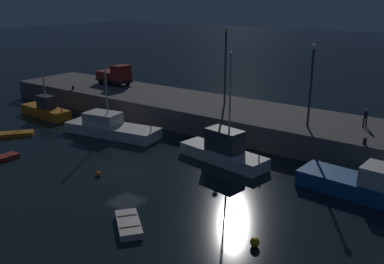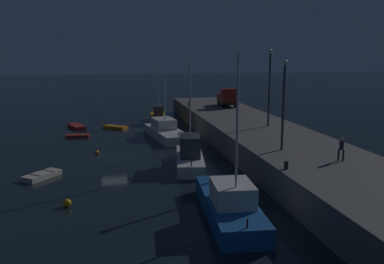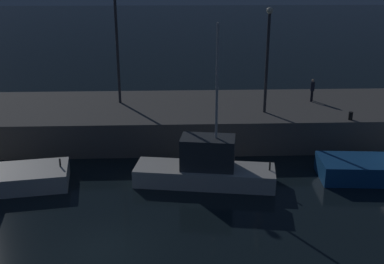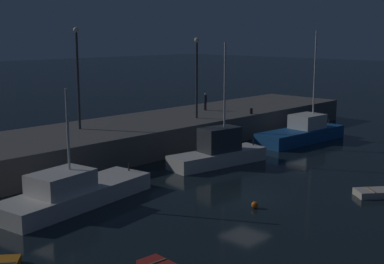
{
  "view_description": "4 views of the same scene",
  "coord_description": "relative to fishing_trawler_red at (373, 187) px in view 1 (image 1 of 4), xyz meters",
  "views": [
    {
      "loc": [
        22.28,
        -21.83,
        13.19
      ],
      "look_at": [
        1.12,
        7.54,
        1.65
      ],
      "focal_mm": 39.6,
      "sensor_mm": 36.0,
      "label": 1
    },
    {
      "loc": [
        40.2,
        -0.29,
        9.98
      ],
      "look_at": [
        1.53,
        7.51,
        2.44
      ],
      "focal_mm": 38.96,
      "sensor_mm": 36.0,
      "label": 2
    },
    {
      "loc": [
        3.25,
        -17.64,
        11.6
      ],
      "look_at": [
        4.36,
        9.59,
        2.14
      ],
      "focal_mm": 43.1,
      "sensor_mm": 36.0,
      "label": 3
    },
    {
      "loc": [
        -24.3,
        -18.98,
        9.84
      ],
      "look_at": [
        4.22,
        8.61,
        2.35
      ],
      "focal_mm": 49.22,
      "sensor_mm": 36.0,
      "label": 4
    }
  ],
  "objects": [
    {
      "name": "fishing_trawler_red",
      "position": [
        0.0,
        0.0,
        0.0
      ],
      "size": [
        9.92,
        3.58,
        10.01
      ],
      "color": "#195193",
      "rests_on": "ground"
    },
    {
      "name": "bollard_west",
      "position": [
        -1.9,
        4.47,
        1.69
      ],
      "size": [
        0.28,
        0.28,
        0.54
      ],
      "primitive_type": "cylinder",
      "color": "black",
      "rests_on": "pier_quay"
    },
    {
      "name": "pier_quay",
      "position": [
        -16.91,
        8.46,
        0.28
      ],
      "size": [
        60.5,
        9.12,
        2.29
      ],
      "color": "#5B5956",
      "rests_on": "ground"
    },
    {
      "name": "rowboat_blue_far",
      "position": [
        -27.36,
        -10.83,
        -0.7
      ],
      "size": [
        1.25,
        2.74,
        0.36
      ],
      "color": "#B22823",
      "rests_on": "ground"
    },
    {
      "name": "fishing_boat_blue",
      "position": [
        -25.01,
        -0.5,
        -0.08
      ],
      "size": [
        10.24,
        4.47,
        6.82
      ],
      "color": "silver",
      "rests_on": "ground"
    },
    {
      "name": "dinghy_red_small",
      "position": [
        -10.87,
        -12.57,
        -0.66
      ],
      "size": [
        3.28,
        3.01,
        0.45
      ],
      "color": "beige",
      "rests_on": "ground"
    },
    {
      "name": "dockworker",
      "position": [
        -3.15,
        9.24,
        2.41
      ],
      "size": [
        0.43,
        0.43,
        1.72
      ],
      "color": "black",
      "rests_on": "pier_quay"
    },
    {
      "name": "utility_truck",
      "position": [
        -34.71,
        9.89,
        2.67
      ],
      "size": [
        5.26,
        2.66,
        2.66
      ],
      "color": "black",
      "rests_on": "pier_quay"
    },
    {
      "name": "fishing_boat_white",
      "position": [
        -11.89,
        -0.16,
        0.15
      ],
      "size": [
        8.28,
        3.52,
        9.16
      ],
      "color": "silver",
      "rests_on": "ground"
    },
    {
      "name": "lamp_post_west",
      "position": [
        -17.73,
        9.45,
        6.1
      ],
      "size": [
        0.44,
        0.44,
        8.01
      ],
      "color": "#38383D",
      "rests_on": "pier_quay"
    },
    {
      "name": "mooring_buoy_mid",
      "position": [
        -3.76,
        -9.97,
        -0.59
      ],
      "size": [
        0.55,
        0.55,
        0.55
      ],
      "primitive_type": "sphere",
      "color": "orange",
      "rests_on": "ground"
    },
    {
      "name": "rowboat_white_mid",
      "position": [
        -32.44,
        -6.26,
        -0.69
      ],
      "size": [
        3.09,
        3.4,
        0.39
      ],
      "color": "orange",
      "rests_on": "ground"
    },
    {
      "name": "mooring_buoy_near",
      "position": [
        -18.12,
        -8.39,
        -0.66
      ],
      "size": [
        0.4,
        0.4,
        0.4
      ],
      "primitive_type": "sphere",
      "color": "orange",
      "rests_on": "ground"
    },
    {
      "name": "bollard_central",
      "position": [
        -36.74,
        4.6,
        1.66
      ],
      "size": [
        0.28,
        0.28,
        0.47
      ],
      "primitive_type": "cylinder",
      "color": "black",
      "rests_on": "pier_quay"
    },
    {
      "name": "fishing_boat_orange",
      "position": [
        -36.03,
        -0.09,
        -0.05
      ],
      "size": [
        7.35,
        2.49,
        7.82
      ],
      "color": "orange",
      "rests_on": "ground"
    },
    {
      "name": "ground_plane",
      "position": [
        -16.91,
        -6.76,
        -0.86
      ],
      "size": [
        320.0,
        320.0,
        0.0
      ],
      "primitive_type": "plane",
      "color": "black"
    },
    {
      "name": "lamp_post_east",
      "position": [
        -7.3,
        6.48,
        5.66
      ],
      "size": [
        0.44,
        0.44,
        7.16
      ],
      "color": "#38383D",
      "rests_on": "pier_quay"
    }
  ]
}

